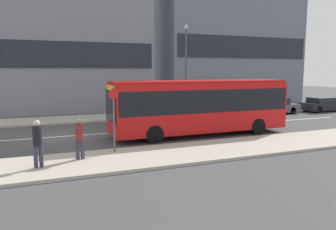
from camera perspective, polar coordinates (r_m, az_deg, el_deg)
The scene contains 14 objects.
ground_plane at distance 19.78m, azimuth -18.46°, elevation -3.62°, with size 120.00×120.00×0.00m, color #444447.
sidewalk_near at distance 13.70m, azimuth -16.79°, elevation -8.28°, with size 44.00×3.50×0.13m.
sidewalk_far at distance 25.93m, azimuth -19.35°, elevation -0.87°, with size 44.00×3.50×0.13m.
lane_centerline at distance 19.78m, azimuth -18.46°, elevation -3.60°, with size 41.80×0.16×0.01m.
apartment_block_left_tower at distance 31.56m, azimuth -16.73°, elevation 17.39°, with size 14.34×4.18×18.42m.
apartment_block_right_tower at distance 38.59m, azimuth 10.76°, elevation 18.67°, with size 15.97×6.31×22.27m.
city_bus at distance 19.19m, azimuth 5.54°, elevation 1.96°, with size 10.52×2.63×3.19m.
parked_car_0 at distance 26.75m, azimuth 9.64°, elevation 0.98°, with size 4.61×1.73×1.37m.
parked_car_1 at distance 30.13m, azimuth 17.93°, elevation 1.46°, with size 4.31×1.85×1.36m.
parked_car_2 at distance 33.53m, azimuth 25.27°, elevation 1.65°, with size 4.04×1.84×1.29m.
pedestrian_near_stop at distance 13.22m, azimuth -21.78°, elevation -4.14°, with size 0.34×0.34×1.82m.
pedestrian_down_pavement at distance 13.94m, azimuth -15.16°, elevation -3.63°, with size 0.34×0.34×1.68m.
bus_stop_sign at distance 14.75m, azimuth -9.41°, elevation -0.01°, with size 0.44×0.12×2.88m.
street_lamp at distance 27.20m, azimuth 3.13°, elevation 9.42°, with size 0.36×0.36×7.29m.
Camera 1 is at (-1.08, -19.39, 3.79)m, focal length 35.00 mm.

